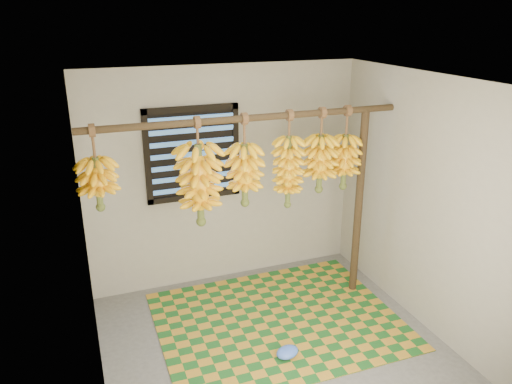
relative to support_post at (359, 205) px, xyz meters
name	(u,v)px	position (x,y,z in m)	size (l,w,h in m)	color
floor	(278,352)	(-1.20, -0.70, -1.00)	(3.00, 3.00, 0.01)	#535353
ceiling	(282,82)	(-1.20, -0.70, 1.40)	(3.00, 3.00, 0.01)	silver
wall_back	(225,177)	(-1.20, 0.80, 0.20)	(3.00, 0.01, 2.40)	gray
wall_left	(88,261)	(-2.71, -0.70, 0.20)	(0.01, 3.00, 2.40)	gray
wall_right	(429,206)	(0.30, -0.70, 0.20)	(0.01, 3.00, 2.40)	gray
window	(193,154)	(-1.55, 0.78, 0.50)	(1.00, 0.04, 1.00)	black
hanging_pole	(250,118)	(-1.20, 0.00, 1.00)	(0.06, 0.06, 3.00)	#3F2F1B
support_post	(359,205)	(0.00, 0.00, 0.00)	(0.08, 0.08, 2.00)	#3F2F1B
woven_mat	(278,320)	(-1.01, -0.26, -0.99)	(2.32, 1.86, 0.01)	#19571E
plastic_bag	(287,352)	(-1.15, -0.80, -0.94)	(0.22, 0.16, 0.09)	#406CEF
banana_bunch_a	(98,184)	(-2.55, 0.00, 0.55)	(0.33, 0.33, 0.73)	brown
banana_bunch_b	(200,185)	(-1.68, 0.00, 0.43)	(0.40, 0.40, 1.00)	brown
banana_bunch_c	(245,175)	(-1.25, 0.00, 0.48)	(0.33, 0.33, 0.87)	brown
banana_bunch_d	(288,172)	(-0.81, 0.00, 0.45)	(0.30, 0.30, 0.95)	brown
banana_bunch_e	(320,163)	(-0.48, 0.00, 0.50)	(0.34, 0.34, 0.84)	brown
banana_bunch_f	(344,162)	(-0.20, 0.00, 0.49)	(0.31, 0.31, 0.84)	brown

